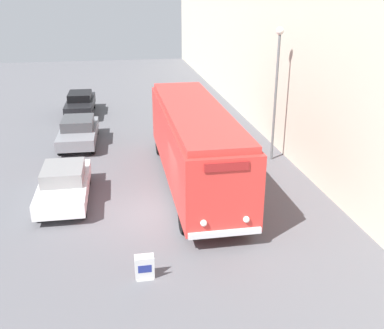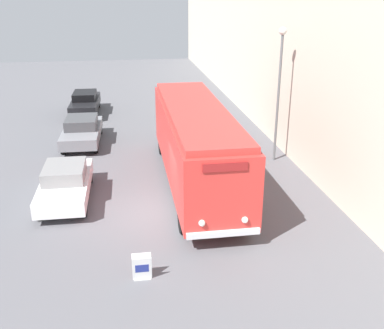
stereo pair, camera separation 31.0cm
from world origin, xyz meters
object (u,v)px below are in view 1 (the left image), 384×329
at_px(parked_car_near, 64,184).
at_px(parked_car_mid, 78,131).
at_px(streetlamp, 277,77).
at_px(vintage_bus, 195,142).
at_px(parked_car_far, 80,103).
at_px(sign_board, 145,268).

bearing_deg(parked_car_near, parked_car_mid, 89.53).
distance_m(streetlamp, parked_car_near, 10.91).
bearing_deg(parked_car_mid, vintage_bus, -48.69).
height_order(vintage_bus, parked_car_mid, vintage_bus).
xyz_separation_m(streetlamp, parked_car_mid, (-9.73, 4.15, -3.44)).
bearing_deg(parked_car_far, streetlamp, -44.82).
height_order(vintage_bus, parked_car_near, vintage_bus).
distance_m(streetlamp, parked_car_mid, 11.12).
height_order(sign_board, streetlamp, streetlamp).
relative_size(vintage_bus, parked_car_near, 2.43).
relative_size(sign_board, parked_car_mid, 0.17).
relative_size(sign_board, parked_car_near, 0.18).
height_order(vintage_bus, sign_board, vintage_bus).
bearing_deg(streetlamp, parked_car_near, -162.67).
distance_m(sign_board, parked_car_mid, 13.43).
distance_m(streetlamp, parked_car_far, 14.88).
relative_size(parked_car_near, parked_car_far, 0.95).
relative_size(streetlamp, parked_car_far, 1.34).
relative_size(vintage_bus, sign_board, 13.67).
bearing_deg(parked_car_near, vintage_bus, 8.51).
distance_m(vintage_bus, parked_car_far, 14.06).
xyz_separation_m(sign_board, streetlamp, (7.10, 9.02, 3.79)).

